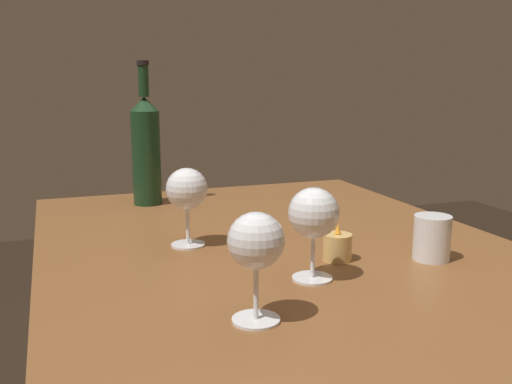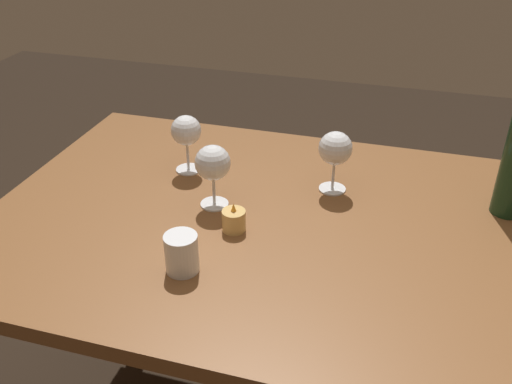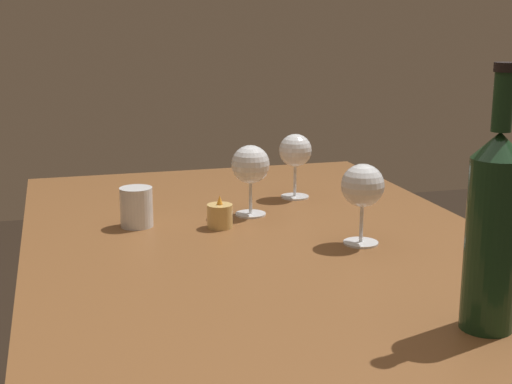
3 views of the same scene
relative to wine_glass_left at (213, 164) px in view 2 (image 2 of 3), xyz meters
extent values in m
cube|color=brown|center=(-0.15, 0.02, -0.13)|extent=(1.30, 0.90, 0.04)
cylinder|color=brown|center=(-0.73, -0.36, -0.50)|extent=(0.06, 0.06, 0.70)
cylinder|color=brown|center=(0.43, -0.36, -0.50)|extent=(0.06, 0.06, 0.70)
cylinder|color=white|center=(0.00, 0.00, -0.11)|extent=(0.07, 0.07, 0.00)
cylinder|color=white|center=(0.00, 0.00, -0.07)|extent=(0.01, 0.01, 0.07)
sphere|color=white|center=(0.00, 0.00, 0.00)|extent=(0.08, 0.08, 0.08)
cylinder|color=#42070F|center=(0.00, 0.00, 0.00)|extent=(0.06, 0.06, 0.02)
cylinder|color=white|center=(0.12, -0.14, -0.11)|extent=(0.07, 0.07, 0.00)
cylinder|color=white|center=(0.12, -0.14, -0.06)|extent=(0.01, 0.01, 0.08)
sphere|color=white|center=(0.12, -0.14, 0.01)|extent=(0.08, 0.08, 0.08)
cylinder|color=#42070F|center=(0.12, -0.14, 0.00)|extent=(0.06, 0.06, 0.02)
cylinder|color=white|center=(-0.25, -0.15, -0.11)|extent=(0.07, 0.07, 0.00)
cylinder|color=white|center=(-0.25, -0.15, -0.07)|extent=(0.01, 0.01, 0.08)
sphere|color=white|center=(-0.25, -0.15, 0.01)|extent=(0.08, 0.08, 0.08)
cylinder|color=#42070F|center=(-0.25, -0.15, 0.00)|extent=(0.06, 0.06, 0.02)
cylinder|color=white|center=(-0.02, 0.25, -0.07)|extent=(0.07, 0.07, 0.08)
cylinder|color=silver|center=(-0.02, 0.25, -0.09)|extent=(0.06, 0.06, 0.03)
cylinder|color=#DBB266|center=(-0.08, 0.08, -0.08)|extent=(0.05, 0.05, 0.05)
cylinder|color=white|center=(-0.08, 0.08, -0.09)|extent=(0.04, 0.04, 0.03)
cone|color=#F99E2D|center=(-0.08, 0.08, -0.05)|extent=(0.01, 0.01, 0.02)
camera|label=1|loc=(0.81, -0.39, 0.22)|focal=40.60mm
camera|label=2|loc=(-0.41, 1.05, 0.60)|focal=39.82mm
camera|label=3|loc=(-1.47, 0.40, 0.31)|focal=51.50mm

